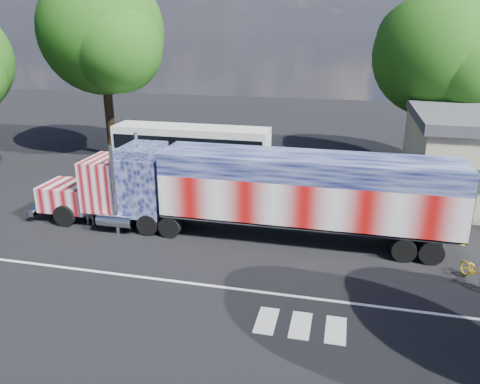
% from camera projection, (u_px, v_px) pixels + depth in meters
% --- Properties ---
extents(ground, '(100.00, 100.00, 0.00)m').
position_uv_depth(ground, '(225.00, 252.00, 21.47)').
color(ground, black).
extents(lane_markings, '(30.00, 2.67, 0.01)m').
position_uv_depth(lane_markings, '(243.00, 301.00, 17.63)').
color(lane_markings, silver).
rests_on(lane_markings, ground).
extents(semi_truck, '(21.28, 3.36, 4.54)m').
position_uv_depth(semi_truck, '(252.00, 190.00, 22.50)').
color(semi_truck, black).
rests_on(semi_truck, ground).
extents(coach_bus, '(11.06, 2.57, 3.22)m').
position_uv_depth(coach_bus, '(191.00, 148.00, 33.05)').
color(coach_bus, white).
rests_on(coach_bus, ground).
extents(woman, '(0.65, 0.51, 1.55)m').
position_uv_depth(woman, '(89.00, 210.00, 24.25)').
color(woman, slate).
rests_on(woman, ground).
extents(bicycle, '(1.36, 1.98, 0.99)m').
position_uv_depth(bicycle, '(476.00, 272.00, 18.75)').
color(bicycle, gold).
rests_on(bicycle, ground).
extents(tree_ne_a, '(8.95, 8.52, 12.22)m').
position_uv_depth(tree_ne_a, '(437.00, 55.00, 32.41)').
color(tree_ne_a, black).
rests_on(tree_ne_a, ground).
extents(tree_nw_a, '(9.79, 9.33, 14.13)m').
position_uv_depth(tree_nw_a, '(103.00, 32.00, 34.81)').
color(tree_nw_a, black).
rests_on(tree_nw_a, ground).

